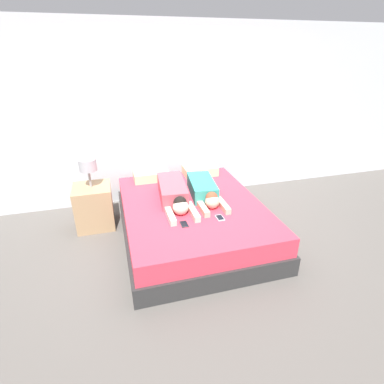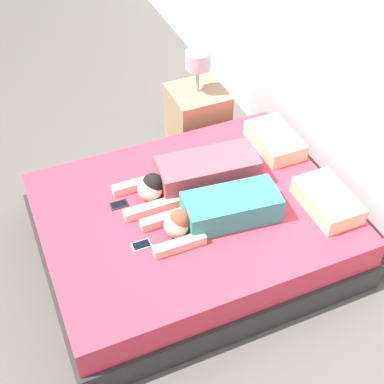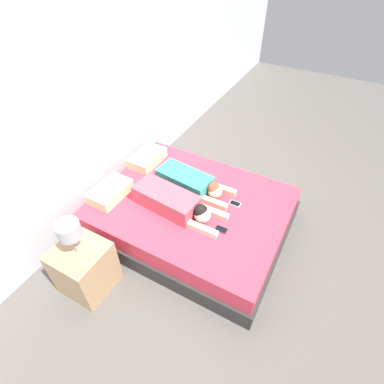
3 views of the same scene
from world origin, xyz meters
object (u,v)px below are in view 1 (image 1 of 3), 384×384
Objects in this scene: pillow_head_left at (151,175)px; person_left at (174,193)px; nightstand at (94,204)px; bed at (192,219)px; cell_phone_left at (184,224)px; cell_phone_right at (220,218)px; pillow_head_right at (200,170)px; person_right at (204,190)px.

pillow_head_left is 0.47× the size of person_left.
pillow_head_left is 0.91m from nightstand.
cell_phone_left is at bearing -115.29° from bed.
cell_phone_left is 0.14× the size of nightstand.
bed is 16.72× the size of cell_phone_left.
cell_phone_right is at bearing -54.48° from person_left.
person_left is 8.25× the size of cell_phone_left.
pillow_head_left is 0.76m from pillow_head_right.
pillow_head_left is at bearing 126.67° from person_right.
cell_phone_left is 1.00× the size of cell_phone_right.
nightstand reaches higher than pillow_head_left.
bed is 1.34m from nightstand.
person_left is 1.12× the size of person_right.
person_left reaches higher than pillow_head_left.
pillow_head_right is at bearing 76.79° from person_right.
person_right reaches higher than bed.
person_left reaches higher than person_right.
pillow_head_left and pillow_head_right have the same top height.
bed is at bearing -66.92° from pillow_head_left.
pillow_head_left is 1.37m from cell_phone_left.
pillow_head_right reaches higher than cell_phone_left.
cell_phone_right is (0.43, 0.02, 0.00)m from cell_phone_left.
bed is 1.01m from pillow_head_right.
cell_phone_left is 0.43m from cell_phone_right.
person_left is 8.25× the size of cell_phone_right.
pillow_head_left is 1.46m from cell_phone_right.
person_right reaches higher than pillow_head_right.
pillow_head_left is 3.84× the size of cell_phone_right.
bed is 2.29× the size of nightstand.
nightstand is (-1.01, 0.46, -0.24)m from person_left.
bed is 0.41m from person_left.
pillow_head_left is 3.84× the size of cell_phone_left.
bed is 4.35× the size of pillow_head_right.
pillow_head_left reaches higher than cell_phone_left.
bed is 1.01m from pillow_head_left.
nightstand is at bearing -159.23° from pillow_head_left.
person_left reaches higher than bed.
cell_phone_left is at bearing -177.07° from cell_phone_right.
pillow_head_left is at bearing 113.08° from bed.
cell_phone_right is (0.20, -0.46, 0.24)m from bed.
pillow_head_left is at bearing 113.39° from cell_phone_right.
cell_phone_left is at bearing -125.49° from person_right.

